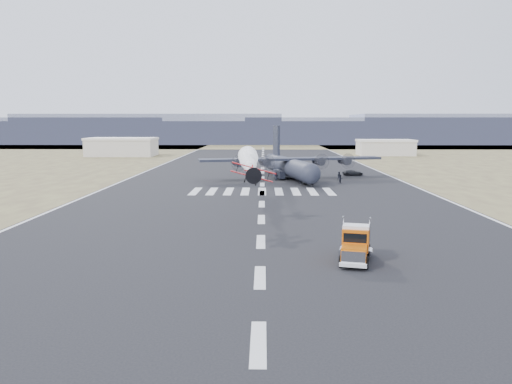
{
  "coord_description": "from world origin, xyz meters",
  "views": [
    {
      "loc": [
        0.27,
        -38.46,
        12.25
      ],
      "look_at": [
        -0.64,
        20.59,
        4.0
      ],
      "focal_mm": 35.0,
      "sensor_mm": 36.0,
      "label": 1
    }
  ],
  "objects_px": {
    "hangar_left": "(122,147)",
    "crew_b": "(339,176)",
    "aerobatic_biplane": "(252,173)",
    "crew_d": "(313,180)",
    "support_vehicle": "(353,173)",
    "transport_aircraft": "(289,165)",
    "crew_c": "(254,179)",
    "crew_h": "(341,179)",
    "semi_truck": "(356,243)",
    "crew_a": "(316,177)",
    "crew_f": "(302,178)",
    "crew_e": "(276,176)",
    "hangar_right": "(385,147)",
    "crew_g": "(300,180)"
  },
  "relations": [
    {
      "from": "support_vehicle",
      "to": "crew_h",
      "type": "distance_m",
      "value": 16.31
    },
    {
      "from": "semi_truck",
      "to": "crew_a",
      "type": "bearing_deg",
      "value": 101.11
    },
    {
      "from": "aerobatic_biplane",
      "to": "crew_e",
      "type": "xyz_separation_m",
      "value": [
        4.11,
        44.48,
        -5.21
      ]
    },
    {
      "from": "crew_a",
      "to": "crew_b",
      "type": "bearing_deg",
      "value": -162.77
    },
    {
      "from": "transport_aircraft",
      "to": "crew_g",
      "type": "height_order",
      "value": "transport_aircraft"
    },
    {
      "from": "hangar_left",
      "to": "semi_truck",
      "type": "relative_size",
      "value": 3.29
    },
    {
      "from": "hangar_left",
      "to": "crew_a",
      "type": "bearing_deg",
      "value": -51.43
    },
    {
      "from": "crew_d",
      "to": "hangar_left",
      "type": "bearing_deg",
      "value": -168.02
    },
    {
      "from": "crew_a",
      "to": "crew_f",
      "type": "relative_size",
      "value": 1.04
    },
    {
      "from": "hangar_left",
      "to": "crew_b",
      "type": "distance_m",
      "value": 103.57
    },
    {
      "from": "transport_aircraft",
      "to": "crew_b",
      "type": "distance_m",
      "value": 11.25
    },
    {
      "from": "crew_d",
      "to": "crew_h",
      "type": "bearing_deg",
      "value": 82.33
    },
    {
      "from": "support_vehicle",
      "to": "crew_b",
      "type": "bearing_deg",
      "value": 148.08
    },
    {
      "from": "support_vehicle",
      "to": "crew_f",
      "type": "height_order",
      "value": "crew_f"
    },
    {
      "from": "crew_h",
      "to": "transport_aircraft",
      "type": "bearing_deg",
      "value": 114.88
    },
    {
      "from": "crew_f",
      "to": "crew_g",
      "type": "relative_size",
      "value": 0.93
    },
    {
      "from": "crew_c",
      "to": "aerobatic_biplane",
      "type": "bearing_deg",
      "value": 34.65
    },
    {
      "from": "semi_truck",
      "to": "crew_h",
      "type": "bearing_deg",
      "value": 96.27
    },
    {
      "from": "crew_a",
      "to": "hangar_right",
      "type": "bearing_deg",
      "value": -111.07
    },
    {
      "from": "aerobatic_biplane",
      "to": "transport_aircraft",
      "type": "xyz_separation_m",
      "value": [
        6.96,
        47.96,
        -3.09
      ]
    },
    {
      "from": "crew_d",
      "to": "crew_e",
      "type": "distance_m",
      "value": 9.84
    },
    {
      "from": "crew_d",
      "to": "crew_e",
      "type": "relative_size",
      "value": 0.95
    },
    {
      "from": "crew_d",
      "to": "crew_a",
      "type": "bearing_deg",
      "value": 144.13
    },
    {
      "from": "crew_a",
      "to": "crew_h",
      "type": "bearing_deg",
      "value": 142.31
    },
    {
      "from": "aerobatic_biplane",
      "to": "transport_aircraft",
      "type": "distance_m",
      "value": 48.56
    },
    {
      "from": "semi_truck",
      "to": "crew_g",
      "type": "bearing_deg",
      "value": 104.6
    },
    {
      "from": "hangar_right",
      "to": "crew_g",
      "type": "relative_size",
      "value": 11.81
    },
    {
      "from": "hangar_right",
      "to": "crew_a",
      "type": "bearing_deg",
      "value": -112.46
    },
    {
      "from": "aerobatic_biplane",
      "to": "crew_h",
      "type": "relative_size",
      "value": 3.03
    },
    {
      "from": "crew_b",
      "to": "hangar_left",
      "type": "bearing_deg",
      "value": 141.2
    },
    {
      "from": "hangar_right",
      "to": "crew_b",
      "type": "relative_size",
      "value": 10.85
    },
    {
      "from": "crew_a",
      "to": "crew_g",
      "type": "bearing_deg",
      "value": 55.88
    },
    {
      "from": "crew_b",
      "to": "crew_d",
      "type": "bearing_deg",
      "value": -122.2
    },
    {
      "from": "crew_f",
      "to": "crew_e",
      "type": "bearing_deg",
      "value": 53.34
    },
    {
      "from": "support_vehicle",
      "to": "crew_g",
      "type": "bearing_deg",
      "value": 133.9
    },
    {
      "from": "support_vehicle",
      "to": "transport_aircraft",
      "type": "bearing_deg",
      "value": 107.09
    },
    {
      "from": "semi_truck",
      "to": "aerobatic_biplane",
      "type": "bearing_deg",
      "value": 132.29
    },
    {
      "from": "aerobatic_biplane",
      "to": "crew_g",
      "type": "distance_m",
      "value": 39.44
    },
    {
      "from": "aerobatic_biplane",
      "to": "crew_d",
      "type": "relative_size",
      "value": 3.34
    },
    {
      "from": "crew_b",
      "to": "crew_h",
      "type": "height_order",
      "value": "crew_b"
    },
    {
      "from": "crew_c",
      "to": "crew_d",
      "type": "height_order",
      "value": "crew_c"
    },
    {
      "from": "hangar_right",
      "to": "crew_c",
      "type": "relative_size",
      "value": 12.26
    },
    {
      "from": "hangar_left",
      "to": "support_vehicle",
      "type": "distance_m",
      "value": 99.55
    },
    {
      "from": "crew_c",
      "to": "crew_d",
      "type": "distance_m",
      "value": 11.91
    },
    {
      "from": "aerobatic_biplane",
      "to": "crew_f",
      "type": "distance_m",
      "value": 43.16
    },
    {
      "from": "crew_c",
      "to": "crew_h",
      "type": "xyz_separation_m",
      "value": [
        17.64,
        0.17,
        0.06
      ]
    },
    {
      "from": "crew_a",
      "to": "crew_c",
      "type": "height_order",
      "value": "crew_a"
    },
    {
      "from": "support_vehicle",
      "to": "crew_h",
      "type": "bearing_deg",
      "value": 154.24
    },
    {
      "from": "crew_a",
      "to": "crew_h",
      "type": "xyz_separation_m",
      "value": [
        4.69,
        -3.81,
        0.06
      ]
    },
    {
      "from": "crew_f",
      "to": "aerobatic_biplane",
      "type": "bearing_deg",
      "value": 157.7
    }
  ]
}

